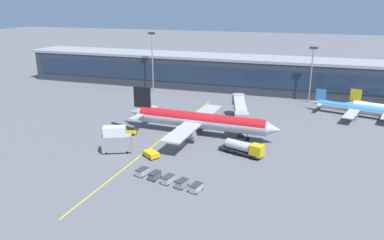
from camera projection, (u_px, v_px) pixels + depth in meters
ground_plane at (178, 143)px, 93.30m from camera, size 700.00×700.00×0.00m
apron_lead_in_line at (162, 138)px, 96.62m from camera, size 3.14×79.96×0.01m
terminal_building at (261, 74)px, 145.50m from camera, size 200.39×17.50×13.06m
main_airliner at (200, 120)px, 98.31m from camera, size 42.30×33.48×11.53m
jet_bridge at (240, 108)px, 106.06m from camera, size 8.80×22.91×6.63m
fuel_tanker at (244, 148)px, 85.66m from camera, size 11.03×5.81×3.25m
belt_loader at (125, 131)px, 99.11m from camera, size 6.90×4.00×3.49m
catering_lift at (116, 140)px, 87.00m from camera, size 7.22×5.11×6.30m
pushback_tug at (151, 154)px, 84.82m from camera, size 4.43×4.05×1.40m
baggage_cart_0 at (142, 172)px, 76.03m from camera, size 2.15×2.94×1.48m
baggage_cart_1 at (155, 175)px, 74.42m from camera, size 2.15×2.94×1.48m
baggage_cart_2 at (168, 179)px, 72.82m from camera, size 2.15×2.94×1.48m
baggage_cart_3 at (182, 183)px, 71.21m from camera, size 2.15×2.94×1.48m
baggage_cart_4 at (196, 188)px, 69.60m from camera, size 2.15×2.94×1.48m
commuter_jet_near at (358, 109)px, 114.35m from camera, size 28.13×22.69×7.04m
apron_light_mast_0 at (312, 70)px, 127.61m from camera, size 2.80×0.50×19.19m
apron_light_mast_1 at (152, 57)px, 144.71m from camera, size 2.80×0.50×22.49m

